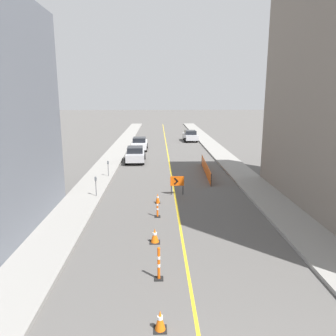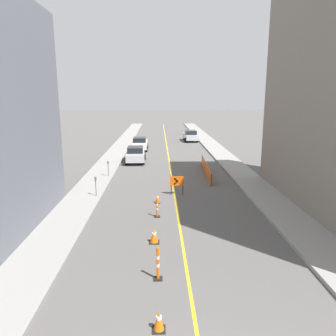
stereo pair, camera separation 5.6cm
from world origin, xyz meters
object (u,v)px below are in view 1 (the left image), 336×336
object	(u,v)px
parked_car_curb_far	(190,136)
arrow_barricade_primary	(177,182)
parked_car_curb_near	(135,154)
parking_meter_far_curb	(96,182)
delineator_post_front	(159,265)
traffic_cone_third	(158,198)
traffic_cone_second	(155,236)
parking_meter_near_curb	(108,165)
traffic_cone_nearest	(160,320)
parked_car_curb_mid	(140,144)
delineator_post_rear	(157,209)

from	to	relation	value
parked_car_curb_far	arrow_barricade_primary	bearing A→B (deg)	-100.69
parked_car_curb_near	parking_meter_far_curb	world-z (taller)	parked_car_curb_near
delineator_post_front	traffic_cone_third	bearing A→B (deg)	90.31
traffic_cone_second	parking_meter_near_curb	bearing A→B (deg)	107.84
traffic_cone_nearest	traffic_cone_third	bearing A→B (deg)	90.39
traffic_cone_third	parked_car_curb_mid	xyz separation A→B (m)	(-2.25, 20.53, 0.50)
traffic_cone_nearest	arrow_barricade_primary	world-z (taller)	arrow_barricade_primary
delineator_post_front	delineator_post_rear	size ratio (longest dim) A/B	1.19
traffic_cone_third	parked_car_curb_mid	world-z (taller)	parked_car_curb_mid
traffic_cone_nearest	parked_car_curb_far	size ratio (longest dim) A/B	0.15
parked_car_curb_mid	traffic_cone_nearest	bearing A→B (deg)	-86.26
parked_car_curb_mid	parked_car_curb_far	bearing A→B (deg)	47.85
parked_car_curb_far	parking_meter_far_curb	xyz separation A→B (m)	(-8.84, -27.36, 0.31)
traffic_cone_third	parked_car_curb_far	size ratio (longest dim) A/B	0.14
traffic_cone_nearest	delineator_post_rear	world-z (taller)	delineator_post_rear
delineator_post_rear	traffic_cone_third	bearing A→B (deg)	89.76
parking_meter_near_curb	parking_meter_far_curb	bearing A→B (deg)	-90.00
traffic_cone_nearest	parking_meter_near_curb	xyz separation A→B (m)	(-4.12, 17.93, 0.77)
parking_meter_near_curb	delineator_post_front	bearing A→B (deg)	-75.00
traffic_cone_third	parked_car_curb_mid	size ratio (longest dim) A/B	0.14
parked_car_curb_near	traffic_cone_nearest	bearing A→B (deg)	-87.00
delineator_post_front	parking_meter_far_curb	world-z (taller)	parking_meter_far_curb
traffic_cone_nearest	parked_car_curb_mid	size ratio (longest dim) A/B	0.15
delineator_post_front	delineator_post_rear	bearing A→B (deg)	90.52
parked_car_curb_near	parked_car_curb_far	xyz separation A→B (m)	(7.07, 15.40, 0.00)
traffic_cone_nearest	parked_car_curb_near	world-z (taller)	parked_car_curb_near
parked_car_curb_near	parking_meter_far_curb	size ratio (longest dim) A/B	3.33
parked_car_curb_near	parking_meter_far_curb	distance (m)	12.10
traffic_cone_third	delineator_post_front	distance (m)	8.77
traffic_cone_nearest	traffic_cone_third	size ratio (longest dim) A/B	1.04
arrow_barricade_primary	parking_meter_near_curb	xyz separation A→B (m)	(-5.37, 4.73, 0.19)
parked_car_curb_mid	parking_meter_far_curb	size ratio (longest dim) A/B	3.28
traffic_cone_nearest	parked_car_curb_far	xyz separation A→B (m)	(4.73, 39.88, 0.48)
delineator_post_rear	delineator_post_front	bearing A→B (deg)	-89.48
parking_meter_far_curb	parked_car_curb_mid	bearing A→B (deg)	84.74
parking_meter_far_curb	delineator_post_rear	bearing A→B (deg)	-40.88
arrow_barricade_primary	parked_car_curb_near	distance (m)	11.84
parked_car_curb_near	parked_car_curb_mid	size ratio (longest dim) A/B	1.01
traffic_cone_second	parked_car_curb_mid	distance (m)	26.28
traffic_cone_nearest	arrow_barricade_primary	bearing A→B (deg)	84.59
traffic_cone_nearest	parking_meter_far_curb	size ratio (longest dim) A/B	0.49
parked_car_curb_mid	parking_meter_far_curb	world-z (taller)	parked_car_curb_mid
parking_meter_near_curb	parked_car_curb_far	bearing A→B (deg)	68.06
parking_meter_near_curb	delineator_post_rear	bearing A→B (deg)	-65.63
delineator_post_front	parking_meter_near_curb	bearing A→B (deg)	105.00
traffic_cone_second	delineator_post_front	distance (m)	3.11
traffic_cone_nearest	parking_meter_near_curb	distance (m)	18.42
traffic_cone_nearest	parked_car_curb_near	distance (m)	24.60
delineator_post_front	parking_meter_far_curb	size ratio (longest dim) A/B	0.98
traffic_cone_second	arrow_barricade_primary	size ratio (longest dim) A/B	0.54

